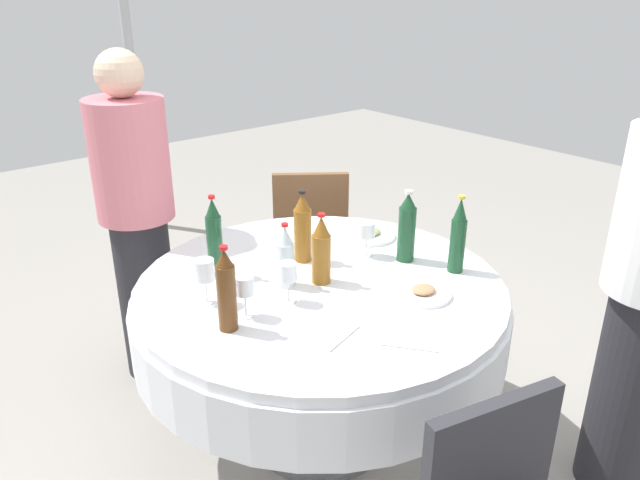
# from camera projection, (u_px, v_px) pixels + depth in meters

# --- Properties ---
(ground_plane) EXTENTS (10.00, 10.00, 0.00)m
(ground_plane) POSITION_uv_depth(u_px,v_px,m) (320.00, 436.00, 2.64)
(ground_plane) COLOR gray
(dining_table) EXTENTS (1.44, 1.44, 0.74)m
(dining_table) POSITION_uv_depth(u_px,v_px,m) (320.00, 316.00, 2.40)
(dining_table) COLOR white
(dining_table) RESTS_ON ground_plane
(bottle_dark_green_south) EXTENTS (0.06, 0.06, 0.31)m
(bottle_dark_green_south) POSITION_uv_depth(u_px,v_px,m) (458.00, 237.00, 2.38)
(bottle_dark_green_south) COLOR #194728
(bottle_dark_green_south) RESTS_ON dining_table
(bottle_amber_near) EXTENTS (0.07, 0.07, 0.28)m
(bottle_amber_near) POSITION_uv_depth(u_px,v_px,m) (321.00, 251.00, 2.30)
(bottle_amber_near) COLOR #8C5619
(bottle_amber_near) RESTS_ON dining_table
(bottle_amber_north) EXTENTS (0.07, 0.07, 0.30)m
(bottle_amber_north) POSITION_uv_depth(u_px,v_px,m) (303.00, 228.00, 2.47)
(bottle_amber_north) COLOR #8C5619
(bottle_amber_north) RESTS_ON dining_table
(bottle_dark_green_outer) EXTENTS (0.07, 0.07, 0.30)m
(bottle_dark_green_outer) POSITION_uv_depth(u_px,v_px,m) (407.00, 228.00, 2.48)
(bottle_dark_green_outer) COLOR #194728
(bottle_dark_green_outer) RESTS_ON dining_table
(bottle_brown_right) EXTENTS (0.06, 0.06, 0.30)m
(bottle_brown_right) POSITION_uv_depth(u_px,v_px,m) (226.00, 291.00, 1.98)
(bottle_brown_right) COLOR #593314
(bottle_brown_right) RESTS_ON dining_table
(bottle_dark_green_far) EXTENTS (0.06, 0.06, 0.32)m
(bottle_dark_green_far) POSITION_uv_depth(u_px,v_px,m) (214.00, 238.00, 2.35)
(bottle_dark_green_far) COLOR #194728
(bottle_dark_green_far) RESTS_ON dining_table
(bottle_clear_west) EXTENTS (0.07, 0.07, 0.25)m
(bottle_clear_west) POSITION_uv_depth(u_px,v_px,m) (285.00, 257.00, 2.28)
(bottle_clear_west) COLOR silver
(bottle_clear_west) RESTS_ON dining_table
(wine_glass_outer) EXTENTS (0.07, 0.07, 0.15)m
(wine_glass_outer) POSITION_uv_depth(u_px,v_px,m) (366.00, 231.00, 2.53)
(wine_glass_outer) COLOR white
(wine_glass_outer) RESTS_ON dining_table
(wine_glass_right) EXTENTS (0.06, 0.06, 0.15)m
(wine_glass_right) POSITION_uv_depth(u_px,v_px,m) (288.00, 274.00, 2.16)
(wine_glass_right) COLOR white
(wine_glass_right) RESTS_ON dining_table
(wine_glass_far) EXTENTS (0.07, 0.07, 0.17)m
(wine_glass_far) POSITION_uv_depth(u_px,v_px,m) (205.00, 271.00, 2.16)
(wine_glass_far) COLOR white
(wine_glass_far) RESTS_ON dining_table
(wine_glass_west) EXTENTS (0.06, 0.06, 0.15)m
(wine_glass_west) POSITION_uv_depth(u_px,v_px,m) (245.00, 288.00, 2.07)
(wine_glass_west) COLOR white
(wine_glass_west) RESTS_ON dining_table
(plate_left) EXTENTS (0.20, 0.20, 0.04)m
(plate_left) POSITION_uv_depth(u_px,v_px,m) (423.00, 293.00, 2.24)
(plate_left) COLOR white
(plate_left) RESTS_ON dining_table
(plate_front) EXTENTS (0.23, 0.23, 0.04)m
(plate_front) POSITION_uv_depth(u_px,v_px,m) (369.00, 235.00, 2.74)
(plate_front) COLOR white
(plate_front) RESTS_ON dining_table
(fork_near) EXTENTS (0.11, 0.16, 0.00)m
(fork_near) POSITION_uv_depth(u_px,v_px,m) (304.00, 243.00, 2.68)
(fork_near) COLOR silver
(fork_near) RESTS_ON dining_table
(knife_north) EXTENTS (0.18, 0.07, 0.00)m
(knife_north) POSITION_uv_depth(u_px,v_px,m) (344.00, 338.00, 1.98)
(knife_north) COLOR silver
(knife_north) RESTS_ON dining_table
(spoon_outer) EXTENTS (0.12, 0.15, 0.00)m
(spoon_outer) POSITION_uv_depth(u_px,v_px,m) (409.00, 347.00, 1.93)
(spoon_outer) COLOR silver
(spoon_outer) RESTS_ON dining_table
(person_south) EXTENTS (0.34, 0.34, 1.55)m
(person_south) POSITION_uv_depth(u_px,v_px,m) (137.00, 218.00, 2.78)
(person_south) COLOR #26262B
(person_south) RESTS_ON ground_plane
(chair_west) EXTENTS (0.56, 0.56, 0.87)m
(chair_west) POSITION_uv_depth(u_px,v_px,m) (310.00, 229.00, 3.42)
(chair_west) COLOR brown
(chair_west) RESTS_ON ground_plane
(tent_pole_main) EXTENTS (0.07, 0.07, 2.50)m
(tent_pole_main) POSITION_uv_depth(u_px,v_px,m) (130.00, 62.00, 4.39)
(tent_pole_main) COLOR #B2B5B7
(tent_pole_main) RESTS_ON ground_plane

